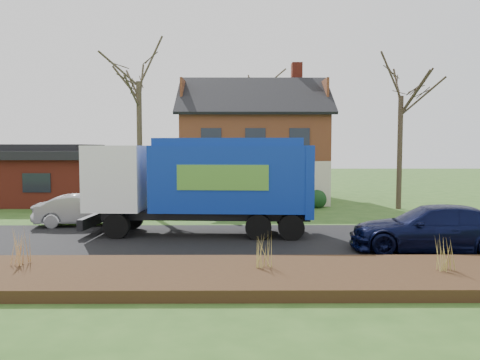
{
  "coord_description": "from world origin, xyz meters",
  "views": [
    {
      "loc": [
        0.93,
        -17.36,
        3.52
      ],
      "look_at": [
        1.05,
        2.5,
        2.13
      ],
      "focal_mm": 35.0,
      "sensor_mm": 36.0,
      "label": 1
    }
  ],
  "objects": [
    {
      "name": "grass_clump_east",
      "position": [
        6.39,
        -5.36,
        0.74
      ],
      "size": [
        0.36,
        0.29,
        0.89
      ],
      "color": "#A39148",
      "rests_on": "mulch_verge"
    },
    {
      "name": "ground",
      "position": [
        0.0,
        0.0,
        0.0
      ],
      "size": [
        120.0,
        120.0,
        0.0
      ],
      "primitive_type": "plane",
      "color": "#2A4F1A",
      "rests_on": "ground"
    },
    {
      "name": "grass_clump_west",
      "position": [
        -5.0,
        -4.7,
        0.81
      ],
      "size": [
        0.39,
        0.32,
        1.02
      ],
      "color": "tan",
      "rests_on": "mulch_verge"
    },
    {
      "name": "garbage_truck",
      "position": [
        -0.36,
        1.3,
        2.23
      ],
      "size": [
        9.16,
        2.91,
        3.87
      ],
      "rotation": [
        0.0,
        0.0,
        -0.06
      ],
      "color": "black",
      "rests_on": "ground"
    },
    {
      "name": "mulch_verge",
      "position": [
        0.0,
        -5.3,
        0.15
      ],
      "size": [
        80.0,
        3.5,
        0.3
      ],
      "primitive_type": "cube",
      "color": "black",
      "rests_on": "ground"
    },
    {
      "name": "road",
      "position": [
        0.0,
        0.0,
        0.01
      ],
      "size": [
        80.0,
        7.0,
        0.02
      ],
      "primitive_type": "cube",
      "color": "black",
      "rests_on": "ground"
    },
    {
      "name": "grass_clump_mid",
      "position": [
        1.61,
        -5.03,
        0.76
      ],
      "size": [
        0.33,
        0.27,
        0.93
      ],
      "color": "tan",
      "rests_on": "mulch_verge"
    },
    {
      "name": "tree_front_west",
      "position": [
        -4.54,
        8.91,
        8.21
      ],
      "size": [
        3.35,
        3.35,
        9.97
      ],
      "color": "#413827",
      "rests_on": "ground"
    },
    {
      "name": "ranch_house",
      "position": [
        -12.0,
        13.0,
        1.81
      ],
      "size": [
        9.8,
        8.2,
        3.7
      ],
      "color": "maroon",
      "rests_on": "ground"
    },
    {
      "name": "navy_wagon",
      "position": [
        7.5,
        -1.8,
        0.78
      ],
      "size": [
        5.69,
        3.02,
        1.57
      ],
      "primitive_type": "imported",
      "rotation": [
        0.0,
        0.0,
        -1.73
      ],
      "color": "black",
      "rests_on": "ground"
    },
    {
      "name": "tree_back",
      "position": [
        2.33,
        21.25,
        9.38
      ],
      "size": [
        3.55,
        3.55,
        11.26
      ],
      "color": "#453729",
      "rests_on": "ground"
    },
    {
      "name": "tree_front_east",
      "position": [
        10.18,
        9.19,
        7.45
      ],
      "size": [
        3.3,
        3.3,
        9.16
      ],
      "color": "#3F3225",
      "rests_on": "ground"
    },
    {
      "name": "silver_sedan",
      "position": [
        -5.95,
        3.57,
        0.7
      ],
      "size": [
        4.42,
        2.16,
        1.4
      ],
      "primitive_type": "imported",
      "rotation": [
        0.0,
        0.0,
        1.74
      ],
      "color": "#9D9FA4",
      "rests_on": "ground"
    },
    {
      "name": "main_house",
      "position": [
        1.49,
        13.91,
        4.03
      ],
      "size": [
        12.95,
        8.95,
        9.26
      ],
      "color": "beige",
      "rests_on": "ground"
    }
  ]
}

